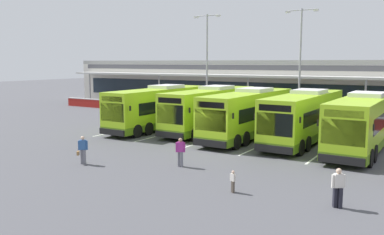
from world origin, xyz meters
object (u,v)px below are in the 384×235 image
at_px(lamp_post_centre, 300,57).
at_px(coach_bus_right_centre, 305,118).
at_px(pedestrian_in_dark_coat, 180,151).
at_px(coach_bus_leftmost, 160,108).
at_px(coach_bus_left_centre, 211,110).
at_px(coach_bus_rightmost, 363,123).
at_px(lamp_post_west, 207,58).
at_px(coach_bus_centre, 249,114).
at_px(pedestrian_approaching_bus, 338,187).
at_px(pedestrian_with_handbag, 83,149).
at_px(pedestrian_child, 233,181).

bearing_deg(lamp_post_centre, coach_bus_right_centre, -70.66).
height_order(pedestrian_in_dark_coat, lamp_post_centre, lamp_post_centre).
relative_size(coach_bus_leftmost, coach_bus_left_centre, 1.00).
height_order(coach_bus_rightmost, lamp_post_west, lamp_post_west).
bearing_deg(pedestrian_in_dark_coat, coach_bus_centre, 92.56).
bearing_deg(coach_bus_rightmost, coach_bus_left_centre, 173.41).
xyz_separation_m(coach_bus_leftmost, coach_bus_right_centre, (12.53, 0.63, 0.00)).
xyz_separation_m(coach_bus_leftmost, lamp_post_west, (-1.69, 11.16, 4.50)).
xyz_separation_m(pedestrian_approaching_bus, lamp_post_west, (-19.45, 23.46, 5.42)).
distance_m(coach_bus_leftmost, lamp_post_centre, 15.32).
height_order(coach_bus_right_centre, pedestrian_in_dark_coat, coach_bus_right_centre).
relative_size(coach_bus_leftmost, lamp_post_west, 1.11).
xyz_separation_m(coach_bus_left_centre, lamp_post_centre, (4.23, 10.55, 4.50)).
distance_m(pedestrian_in_dark_coat, lamp_post_centre, 22.68).
relative_size(coach_bus_leftmost, pedestrian_with_handbag, 7.52).
bearing_deg(lamp_post_west, coach_bus_right_centre, -36.51).
xyz_separation_m(pedestrian_with_handbag, lamp_post_west, (-5.44, 23.78, 5.43)).
bearing_deg(coach_bus_rightmost, pedestrian_in_dark_coat, -127.98).
bearing_deg(coach_bus_right_centre, coach_bus_centre, -173.50).
bearing_deg(coach_bus_left_centre, coach_bus_centre, -16.00).
relative_size(pedestrian_in_dark_coat, lamp_post_centre, 0.15).
relative_size(coach_bus_centre, lamp_post_centre, 1.11).
distance_m(pedestrian_with_handbag, lamp_post_centre, 25.54).
xyz_separation_m(pedestrian_child, lamp_post_west, (-15.03, 23.92, 5.75)).
xyz_separation_m(coach_bus_right_centre, pedestrian_approaching_bus, (5.23, -12.93, -0.91)).
height_order(coach_bus_leftmost, pedestrian_in_dark_coat, coach_bus_leftmost).
bearing_deg(coach_bus_left_centre, pedestrian_approaching_bus, -45.44).
bearing_deg(pedestrian_child, pedestrian_with_handbag, 179.22).
height_order(pedestrian_with_handbag, pedestrian_child, pedestrian_with_handbag).
bearing_deg(coach_bus_right_centre, pedestrian_in_dark_coat, -108.97).
bearing_deg(pedestrian_child, lamp_post_west, 122.15).
height_order(lamp_post_west, lamp_post_centre, same).
xyz_separation_m(pedestrian_with_handbag, lamp_post_centre, (4.84, 24.48, 5.43)).
bearing_deg(coach_bus_rightmost, lamp_post_centre, 123.98).
bearing_deg(pedestrian_approaching_bus, coach_bus_left_centre, 134.56).
relative_size(coach_bus_left_centre, coach_bus_rightmost, 1.00).
height_order(coach_bus_left_centre, pedestrian_with_handbag, coach_bus_left_centre).
xyz_separation_m(pedestrian_with_handbag, pedestrian_child, (9.59, -0.13, -0.32)).
distance_m(coach_bus_left_centre, pedestrian_with_handbag, 13.97).
distance_m(coach_bus_rightmost, pedestrian_child, 13.13).
bearing_deg(lamp_post_centre, coach_bus_left_centre, -111.83).
bearing_deg(lamp_post_centre, coach_bus_rightmost, -56.02).
height_order(coach_bus_centre, coach_bus_right_centre, same).
distance_m(coach_bus_right_centre, pedestrian_in_dark_coat, 11.46).
xyz_separation_m(coach_bus_left_centre, coach_bus_rightmost, (12.30, -1.42, 0.00)).
height_order(coach_bus_leftmost, coach_bus_left_centre, same).
bearing_deg(coach_bus_left_centre, coach_bus_leftmost, -163.38).
xyz_separation_m(pedestrian_approaching_bus, lamp_post_centre, (-9.16, 24.15, 5.42)).
height_order(coach_bus_left_centre, pedestrian_approaching_bus, coach_bus_left_centre).
height_order(coach_bus_left_centre, coach_bus_rightmost, same).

